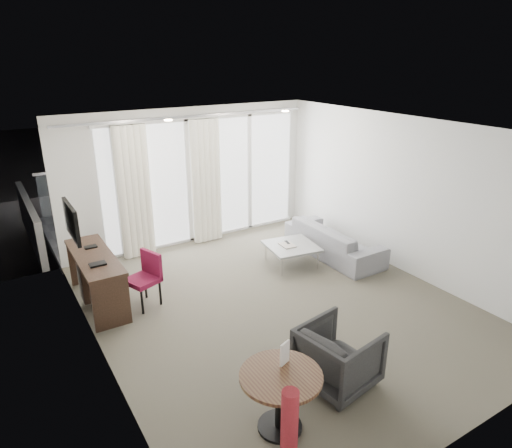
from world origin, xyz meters
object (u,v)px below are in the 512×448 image
desk (97,279)px  red_lamp (289,448)px  desk_chair (143,281)px  coffee_table (291,255)px  round_table (280,402)px  rattan_chair_b (256,186)px  sofa (334,240)px  tub_armchair (338,356)px  rattan_chair_a (195,191)px

desk → red_lamp: red_lamp is taller
desk_chair → coffee_table: (2.67, -0.01, -0.22)m
desk → round_table: (0.92, -3.43, -0.06)m
rattan_chair_b → red_lamp: bearing=-125.9°
desk → coffee_table: desk is taller
round_table → coffee_table: 3.78m
desk → red_lamp: bearing=-82.6°
sofa → coffee_table: bearing=85.5°
coffee_table → rattan_chair_b: (1.36, 3.38, 0.22)m
tub_armchair → rattan_chair_b: rattan_chair_b is taller
sofa → rattan_chair_b: rattan_chair_b is taller
sofa → desk_chair: bearing=88.8°
rattan_chair_a → sofa: bearing=-60.1°
tub_armchair → rattan_chair_b: size_ratio=0.96×
desk → desk_chair: 0.70m
coffee_table → rattan_chair_a: bearing=91.4°
rattan_chair_a → round_table: bearing=-92.3°
desk → tub_armchair: bearing=-60.3°
sofa → round_table: bearing=132.4°
desk → rattan_chair_a: size_ratio=2.11×
desk → red_lamp: 4.15m
rattan_chair_a → tub_armchair: bearing=-85.4°
desk_chair → rattan_chair_b: 5.26m
red_lamp → sofa: (3.59, 3.60, -0.26)m
desk_chair → round_table: bearing=-103.5°
rattan_chair_a → rattan_chair_b: (1.46, -0.46, 0.02)m
coffee_table → sofa: (0.91, -0.07, 0.11)m
coffee_table → sofa: sofa is taller
coffee_table → sofa: 0.91m
tub_armchair → rattan_chair_a: size_ratio=1.00×
rattan_chair_a → coffee_table: bearing=-73.1°
round_table → red_lamp: 0.81m
desk → tub_armchair: desk is taller
desk → sofa: (4.12, -0.51, -0.09)m
tub_armchair → sofa: size_ratio=0.39×
round_table → coffee_table: bearing=52.5°
coffee_table → tub_armchair: bearing=-116.3°
red_lamp → rattan_chair_a: 7.95m
red_lamp → desk_chair: bearing=89.7°
red_lamp → rattan_chair_b: bearing=60.2°
coffee_table → rattan_chair_b: rattan_chair_b is taller
rattan_chair_b → desk_chair: bearing=-146.1°
desk_chair → rattan_chair_b: (4.03, 3.38, 0.00)m
round_table → rattan_chair_a: (2.20, 6.84, 0.07)m
round_table → red_lamp: size_ratio=0.72×
rattan_chair_a → rattan_chair_b: size_ratio=0.96×
rattan_chair_a → red_lamp: bearing=-93.5°
desk_chair → rattan_chair_a: 4.62m
round_table → coffee_table: (2.30, 3.00, -0.14)m
round_table → tub_armchair: (0.92, 0.21, 0.03)m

